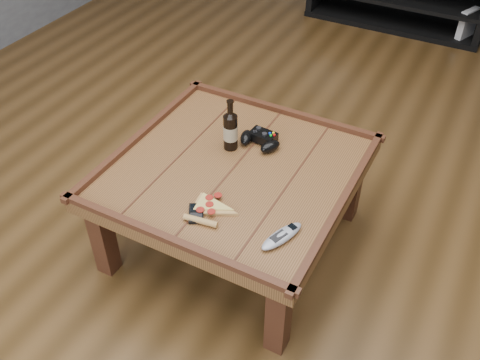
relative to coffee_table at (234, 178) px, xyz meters
The scene contains 9 objects.
ground 0.39m from the coffee_table, ahead, with size 6.00×6.00×0.00m, color #3F2912.
baseboard 3.01m from the coffee_table, 90.00° to the left, with size 5.00×0.02×0.10m, color silver.
coffee_table is the anchor object (origin of this frame).
beer_bottle 0.21m from the coffee_table, 123.86° to the left, with size 0.06×0.06×0.24m.
game_controller 0.22m from the coffee_table, 82.92° to the left, with size 0.21×0.15×0.06m.
pizza_slice 0.28m from the coffee_table, 82.55° to the right, with size 0.18×0.26×0.03m.
smartphone 0.33m from the coffee_table, 88.54° to the right, with size 0.10×0.12×0.01m.
remote_control 0.46m from the coffee_table, 38.25° to the right, with size 0.13×0.21×0.03m.
game_console 2.75m from the coffee_table, 77.94° to the left, with size 0.18×0.23×0.26m.
Camera 1 is at (0.85, -1.54, 1.91)m, focal length 40.00 mm.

